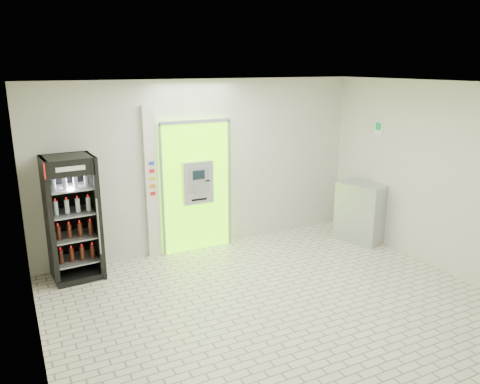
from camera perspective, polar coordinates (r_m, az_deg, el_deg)
ground at (r=6.74m, az=4.29°, el=-13.41°), size 6.00×6.00×0.00m
room_shell at (r=6.08m, az=4.63°, el=2.01°), size 6.00×6.00×6.00m
atm_assembly at (r=8.26m, az=-5.42°, el=0.77°), size 1.30×0.24×2.33m
pillar at (r=8.02m, az=-10.73°, el=1.08°), size 0.22×0.11×2.60m
beverage_cooler at (r=7.61m, az=-19.70°, el=-3.27°), size 0.77×0.71×1.93m
steel_cabinet at (r=9.07m, az=14.56°, el=-2.36°), size 0.81×0.97×1.12m
exit_sign at (r=8.93m, az=16.55°, el=7.52°), size 0.02×0.22×0.26m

